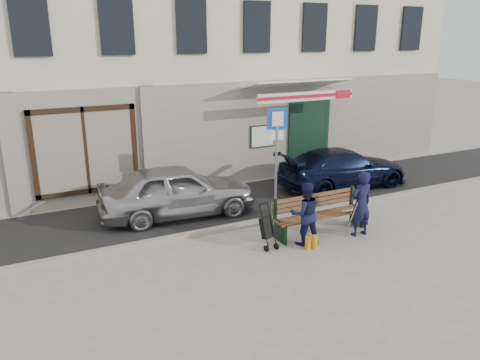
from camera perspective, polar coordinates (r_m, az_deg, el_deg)
ground at (r=10.51m, az=4.58°, el=-8.48°), size 80.00×80.00×0.00m
asphalt_lane at (r=13.05m, az=-2.42°, el=-3.21°), size 60.00×3.20×0.01m
curb at (r=11.68m, az=0.80°, el=-5.40°), size 60.00×0.18×0.12m
building at (r=17.28m, az=-10.27°, el=18.31°), size 20.00×8.27×10.00m
car_silver at (r=12.29m, az=-7.68°, el=-1.28°), size 4.16×1.95×1.38m
car_navy at (r=14.90m, az=12.45°, el=1.43°), size 4.27×1.88×1.22m
parking_sign at (r=11.89m, az=4.48°, el=4.33°), size 0.52×0.16×2.83m
bench at (r=11.33m, az=9.58°, el=-4.21°), size 2.40×1.17×0.98m
man at (r=11.30m, az=14.53°, el=-2.82°), size 0.57×0.38×1.57m
woman at (r=10.60m, az=7.93°, el=-4.08°), size 0.82×0.71×1.46m
stroller at (r=10.44m, az=3.33°, el=-5.92°), size 0.36×0.46×1.02m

